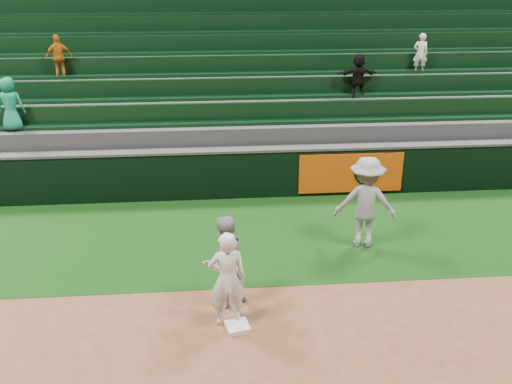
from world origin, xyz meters
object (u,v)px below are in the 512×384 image
first_base (238,327)px  first_baseman (227,279)px  base_coach (366,202)px  baserunner (224,261)px

first_base → first_baseman: bearing=128.5°
first_base → base_coach: 3.95m
first_baseman → base_coach: 3.83m
baserunner → first_base: bearing=73.6°
first_baseman → baserunner: size_ratio=1.01×
baserunner → base_coach: bearing=-176.0°
first_baseman → first_base: bearing=125.0°
first_base → base_coach: size_ratio=0.19×
baserunner → base_coach: 3.49m
first_baseman → base_coach: size_ratio=0.86×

